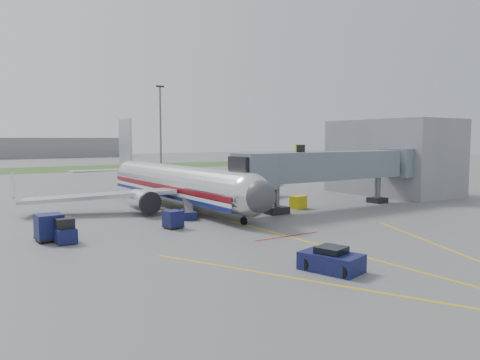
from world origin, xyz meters
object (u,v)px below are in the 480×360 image
pushback_tug (331,261)px  belt_loader (188,213)px  baggage_tug (64,231)px  ramp_worker (151,203)px  airliner (176,183)px

pushback_tug → belt_loader: belt_loader is taller
baggage_tug → pushback_tug: bearing=-56.2°
pushback_tug → ramp_worker: (0.08, 25.73, 0.35)m
pushback_tug → ramp_worker: bearing=89.8°
baggage_tug → ramp_worker: size_ratio=1.37×
pushback_tug → baggage_tug: 19.36m
pushback_tug → baggage_tug: (-10.76, 16.09, 0.21)m
belt_loader → ramp_worker: 5.58m
pushback_tug → belt_loader: bearing=85.7°
airliner → ramp_worker: airliner is taller
pushback_tug → baggage_tug: size_ratio=1.48×
baggage_tug → ramp_worker: ramp_worker is taller
airliner → baggage_tug: 19.00m
airliner → baggage_tug: bearing=-141.3°
airliner → ramp_worker: bearing=-150.9°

